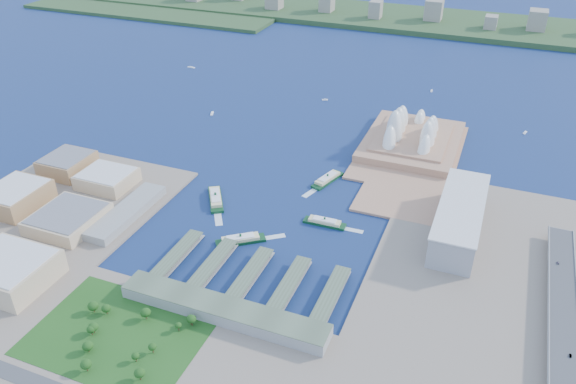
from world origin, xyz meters
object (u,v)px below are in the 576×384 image
at_px(ferry_c, 241,238).
at_px(car_c, 558,263).
at_px(opera_house, 414,126).
at_px(toaster_building, 459,218).
at_px(car_b, 571,355).
at_px(ferry_b, 328,178).
at_px(ferry_a, 215,197).
at_px(ferry_d, 325,221).

relative_size(ferry_c, car_c, 11.18).
xyz_separation_m(opera_house, car_c, (191.00, -236.43, -16.45)).
relative_size(opera_house, car_c, 37.14).
height_order(toaster_building, ferry_c, toaster_building).
bearing_deg(car_b, ferry_b, -38.26).
distance_m(ferry_a, ferry_d, 139.86).
relative_size(ferry_b, ferry_c, 1.01).
height_order(ferry_a, ferry_d, ferry_a).
bearing_deg(ferry_a, ferry_b, 8.49).
relative_size(ferry_d, car_c, 10.10).
height_order(ferry_d, car_c, car_c).
relative_size(opera_house, ferry_c, 3.32).
relative_size(opera_house, toaster_building, 1.16).
relative_size(ferry_b, ferry_d, 1.12).
xyz_separation_m(ferry_c, ferry_d, (74.10, 66.63, -0.49)).
distance_m(car_b, car_c, 126.69).
xyz_separation_m(toaster_building, car_c, (101.00, -36.43, -4.95)).
bearing_deg(opera_house, ferry_a, -128.98).
bearing_deg(ferry_b, car_c, -2.04).
bearing_deg(ferry_c, ferry_d, -84.75).
bearing_deg(ferry_a, car_b, -49.85).
bearing_deg(ferry_a, car_c, -31.93).
bearing_deg(car_c, ferry_c, 11.96).
distance_m(toaster_building, ferry_a, 285.76).
bearing_deg(toaster_building, opera_house, 114.23).
height_order(opera_house, toaster_building, opera_house).
distance_m(ferry_a, car_b, 411.26).
xyz_separation_m(opera_house, ferry_a, (-192.80, -238.24, -26.40)).
height_order(toaster_building, car_b, toaster_building).
height_order(opera_house, ferry_b, opera_house).
bearing_deg(car_b, ferry_a, -17.64).
bearing_deg(ferry_b, ferry_a, -122.22).
height_order(toaster_building, ferry_d, toaster_building).
distance_m(ferry_b, ferry_d, 99.13).
relative_size(opera_house, ferry_d, 3.67).
bearing_deg(car_b, opera_house, -61.26).
distance_m(ferry_a, ferry_c, 92.85).
height_order(ferry_c, car_c, car_c).
xyz_separation_m(ferry_a, ferry_b, (111.85, 96.17, -0.44)).
distance_m(toaster_building, ferry_b, 181.14).
relative_size(car_b, car_c, 0.87).
height_order(ferry_a, car_b, car_b).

